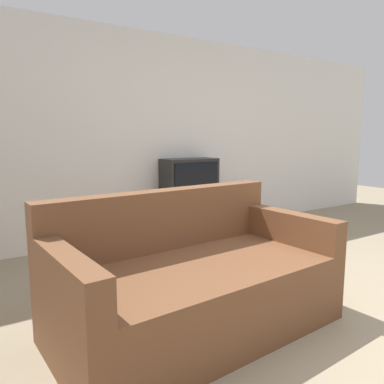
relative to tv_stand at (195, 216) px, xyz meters
The scene contains 7 objects.
ground_plane 2.78m from the tv_stand, 100.09° to the right, with size 14.00×14.00×0.00m, color gray.
wall_back 1.19m from the tv_stand, 148.36° to the left, with size 9.00×0.06×2.60m.
tv_stand is the anchor object (origin of this frame).
television 0.52m from the tv_stand, 121.14° to the left, with size 0.74×0.36×0.52m.
couch 2.45m from the tv_stand, 123.70° to the right, with size 1.96×1.10×0.92m.
book_stack 0.56m from the tv_stand, ahead, with size 0.18×0.21×0.15m.
remote_on_stand 0.57m from the tv_stand, 163.87° to the right, with size 0.04×0.18×0.02m.
Camera 1 is at (-2.21, -1.35, 1.31)m, focal length 35.00 mm.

